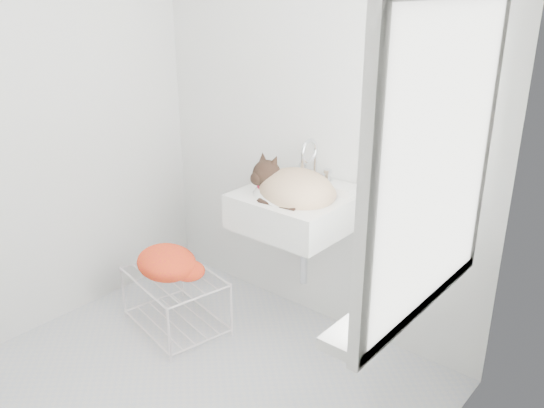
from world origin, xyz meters
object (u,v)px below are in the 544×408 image
Objects in this scene: wire_rack at (176,304)px; bottle_c at (421,276)px; sink at (294,194)px; cat at (294,189)px; bottle_a at (379,310)px; bottle_b at (401,292)px.

bottle_c reaches higher than wire_rack.
wire_rack is at bearing -144.38° from sink.
cat is 1.96× the size of bottle_a.
sink is 1.02× the size of wire_rack.
bottle_a is (0.92, -0.71, 0.00)m from sink.
sink reaches higher than bottle_c.
bottle_c is (0.92, -0.40, 0.00)m from sink.
bottle_c is (0.00, 0.32, 0.00)m from bottle_a.
bottle_b is at bearing -30.85° from sink.
cat is 2.74× the size of bottle_c.
bottle_a is 1.40× the size of bottle_c.
wire_rack is 3.26× the size of bottle_c.
bottle_b is at bearing -90.00° from bottle_c.
cat is at bearing 33.80° from wire_rack.
bottle_c is (0.00, 0.15, 0.00)m from bottle_b.
cat is at bearing 149.62° from bottle_b.
bottle_a is at bearing -90.00° from bottle_b.
sink is 3.32× the size of bottle_c.
sink is at bearing 133.97° from cat.
bottle_b reaches higher than bottle_c.
sink is at bearing 35.62° from wire_rack.
sink reaches higher than wire_rack.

